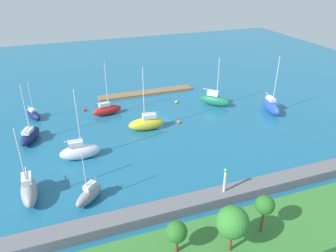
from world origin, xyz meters
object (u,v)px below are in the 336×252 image
sailboat_gray_far_south (29,190)px  mooring_buoy_red (85,110)px  park_tree_center (177,232)px  mooring_buoy_yellow (176,102)px  harbor_beacon (225,178)px  sailboat_gray_inner_mooring (89,195)px  sailboat_white_far_north (80,151)px  sailboat_red_lone_south (107,110)px  park_tree_east (233,222)px  park_tree_west (265,205)px  sailboat_navy_along_channel (34,115)px  sailboat_yellow_near_pier (147,123)px  mooring_buoy_orange (179,122)px  sailboat_blue_center_basin (271,106)px  pier_dock (146,93)px  sailboat_green_off_beacon (215,100)px  sailboat_navy_by_breakwater (30,136)px

sailboat_gray_far_south → mooring_buoy_red: 29.54m
park_tree_center → mooring_buoy_yellow: size_ratio=5.95×
harbor_beacon → park_tree_center: bearing=35.9°
sailboat_gray_inner_mooring → sailboat_white_far_north: sailboat_white_far_north is taller
sailboat_gray_far_south → mooring_buoy_red: (-10.86, -27.45, -1.16)m
sailboat_red_lone_south → mooring_buoy_red: sailboat_red_lone_south is taller
park_tree_east → sailboat_white_far_north: sailboat_white_far_north is taller
park_tree_west → park_tree_east: (4.85, 1.22, 0.13)m
park_tree_east → sailboat_gray_far_south: (20.88, -18.32, -3.74)m
mooring_buoy_yellow → mooring_buoy_red: size_ratio=1.02×
harbor_beacon → sailboat_navy_along_channel: (24.61, -36.51, -2.77)m
sailboat_yellow_near_pier → mooring_buoy_orange: sailboat_yellow_near_pier is taller
sailboat_yellow_near_pier → sailboat_gray_far_south: sailboat_yellow_near_pier is taller
sailboat_blue_center_basin → mooring_buoy_red: 40.64m
sailboat_red_lone_south → sailboat_white_far_north: 17.38m
sailboat_gray_inner_mooring → sailboat_yellow_near_pier: (-13.50, -17.68, 0.30)m
park_tree_center → sailboat_navy_along_channel: size_ratio=0.48×
mooring_buoy_orange → sailboat_yellow_near_pier: bearing=2.7°
park_tree_east → sailboat_gray_inner_mooring: 20.42m
park_tree_east → sailboat_gray_inner_mooring: size_ratio=0.72×
park_tree_west → pier_dock: bearing=-91.0°
park_tree_west → sailboat_gray_inner_mooring: 23.08m
park_tree_west → park_tree_center: bearing=-3.4°
park_tree_east → sailboat_white_far_north: 29.75m
sailboat_gray_inner_mooring → sailboat_yellow_near_pier: bearing=-170.4°
sailboat_yellow_near_pier → sailboat_green_off_beacon: bearing=-157.2°
pier_dock → park_tree_center: 50.67m
sailboat_green_off_beacon → sailboat_white_far_north: size_ratio=0.90×
sailboat_red_lone_south → mooring_buoy_yellow: (-16.16, -0.72, -0.87)m
park_tree_east → mooring_buoy_orange: park_tree_east is taller
mooring_buoy_yellow → sailboat_red_lone_south: bearing=2.5°
sailboat_yellow_near_pier → sailboat_gray_inner_mooring: bearing=56.8°
mooring_buoy_orange → sailboat_red_lone_south: bearing=-35.4°
mooring_buoy_yellow → mooring_buoy_red: 20.70m
harbor_beacon → mooring_buoy_yellow: 34.70m
sailboat_gray_inner_mooring → sailboat_blue_center_basin: (-41.10, -16.16, 0.34)m
sailboat_green_off_beacon → sailboat_gray_inner_mooring: bearing=-96.8°
sailboat_gray_far_south → mooring_buoy_yellow: sailboat_gray_far_south is taller
harbor_beacon → mooring_buoy_orange: 24.52m
sailboat_navy_by_breakwater → sailboat_white_far_north: (-7.88, 9.19, 0.31)m
harbor_beacon → sailboat_navy_by_breakwater: sailboat_navy_by_breakwater is taller
sailboat_navy_by_breakwater → sailboat_yellow_near_pier: bearing=-76.2°
park_tree_west → mooring_buoy_orange: size_ratio=7.38×
pier_dock → sailboat_red_lone_south: (11.39, 8.96, 0.95)m
sailboat_navy_along_channel → sailboat_navy_by_breakwater: bearing=-29.6°
harbor_beacon → sailboat_navy_along_channel: sailboat_navy_along_channel is taller
harbor_beacon → sailboat_yellow_near_pier: bearing=-80.7°
sailboat_white_far_north → sailboat_navy_along_channel: 20.34m
sailboat_gray_far_south → park_tree_center: bearing=40.7°
sailboat_red_lone_south → sailboat_blue_center_basin: bearing=-27.3°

